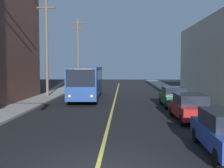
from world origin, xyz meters
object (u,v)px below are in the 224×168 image
(city_bus, at_px, (87,81))
(parked_car_green, at_px, (174,96))
(parked_car_red, at_px, (190,107))
(utility_pole_far, at_px, (78,49))
(utility_pole_mid, at_px, (47,40))

(city_bus, distance_m, parked_car_green, 9.45)
(parked_car_red, xyz_separation_m, utility_pole_far, (-11.75, 29.79, 5.36))
(utility_pole_mid, bearing_deg, parked_car_green, -27.63)
(city_bus, height_order, parked_car_red, city_bus)
(parked_car_red, height_order, utility_pole_mid, utility_pole_mid)
(city_bus, xyz_separation_m, parked_car_green, (7.76, -5.30, -0.98))
(city_bus, height_order, utility_pole_far, utility_pole_far)
(city_bus, xyz_separation_m, utility_pole_far, (-4.04, 18.78, 4.39))
(parked_car_green, relative_size, utility_pole_far, 0.40)
(parked_car_green, distance_m, utility_pole_far, 27.35)
(city_bus, xyz_separation_m, utility_pole_mid, (-4.42, 1.07, 4.23))
(city_bus, relative_size, utility_pole_mid, 1.14)
(utility_pole_mid, height_order, utility_pole_far, utility_pole_far)
(utility_pole_mid, bearing_deg, parked_car_red, -44.88)
(parked_car_green, height_order, utility_pole_mid, utility_pole_mid)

